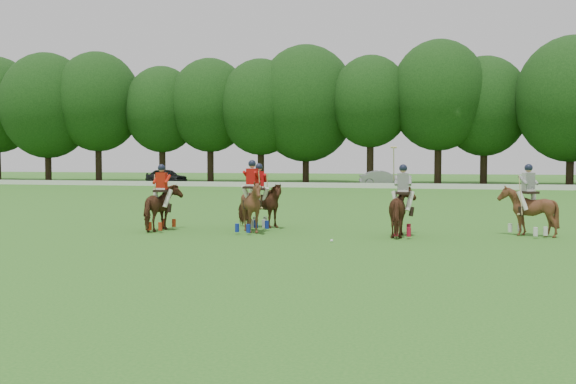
% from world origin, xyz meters
% --- Properties ---
extents(ground, '(180.00, 180.00, 0.00)m').
position_xyz_m(ground, '(0.00, 0.00, 0.00)').
color(ground, '#296B1E').
rests_on(ground, ground).
extents(tree_line, '(117.98, 14.32, 14.75)m').
position_xyz_m(tree_line, '(0.26, 48.05, 8.23)').
color(tree_line, black).
rests_on(tree_line, ground).
extents(boundary_rail, '(120.00, 0.10, 0.44)m').
position_xyz_m(boundary_rail, '(0.00, 38.00, 0.22)').
color(boundary_rail, white).
rests_on(boundary_rail, ground).
extents(car_left, '(4.81, 3.18, 1.52)m').
position_xyz_m(car_left, '(-19.74, 42.50, 0.76)').
color(car_left, black).
rests_on(car_left, ground).
extents(car_mid, '(4.54, 2.32, 1.43)m').
position_xyz_m(car_mid, '(1.73, 42.50, 0.71)').
color(car_mid, gray).
rests_on(car_mid, ground).
extents(polo_red_a, '(1.19, 1.93, 2.33)m').
position_xyz_m(polo_red_a, '(-2.68, 3.88, 0.84)').
color(polo_red_a, '#442512').
rests_on(polo_red_a, ground).
extents(polo_red_b, '(1.91, 1.73, 2.35)m').
position_xyz_m(polo_red_b, '(0.39, 5.54, 0.85)').
color(polo_red_b, '#442512').
rests_on(polo_red_b, ground).
extents(polo_red_c, '(1.77, 1.90, 2.48)m').
position_xyz_m(polo_red_c, '(0.57, 4.04, 0.91)').
color(polo_red_c, '#442512').
rests_on(polo_red_c, ground).
extents(polo_stripe_a, '(1.22, 1.98, 2.88)m').
position_xyz_m(polo_stripe_a, '(5.64, 4.11, 0.85)').
color(polo_stripe_a, '#442512').
rests_on(polo_stripe_a, ground).
extents(polo_stripe_b, '(1.93, 1.98, 2.35)m').
position_xyz_m(polo_stripe_b, '(9.60, 5.17, 0.85)').
color(polo_stripe_b, '#442512').
rests_on(polo_stripe_b, ground).
extents(polo_ball, '(0.09, 0.09, 0.09)m').
position_xyz_m(polo_ball, '(3.62, 2.21, 0.04)').
color(polo_ball, white).
rests_on(polo_ball, ground).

